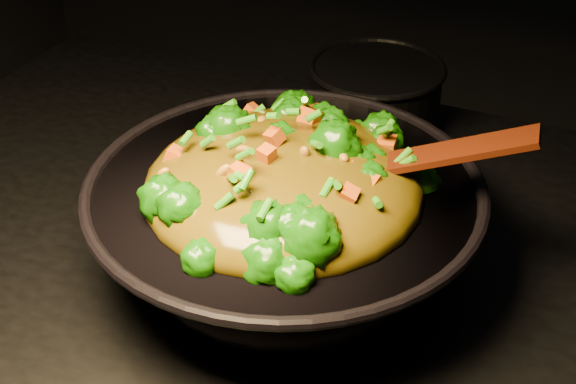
% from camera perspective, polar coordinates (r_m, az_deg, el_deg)
% --- Properties ---
extents(wok, '(0.57, 0.57, 0.13)m').
position_cam_1_polar(wok, '(0.98, -0.23, -2.70)').
color(wok, black).
rests_on(wok, stovetop).
extents(stir_fry, '(0.43, 0.43, 0.11)m').
position_cam_1_polar(stir_fry, '(0.90, -0.37, 3.03)').
color(stir_fry, '#175B06').
rests_on(stir_fry, wok).
extents(spatula, '(0.27, 0.07, 0.11)m').
position_cam_1_polar(spatula, '(0.91, 8.66, 2.29)').
color(spatula, '#3A1609').
rests_on(spatula, wok).
extents(back_pot, '(0.25, 0.25, 0.12)m').
position_cam_1_polar(back_pot, '(1.29, 6.19, 6.67)').
color(back_pot, black).
rests_on(back_pot, stovetop).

